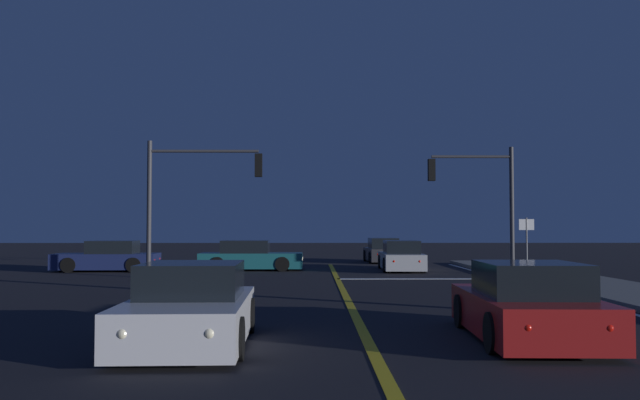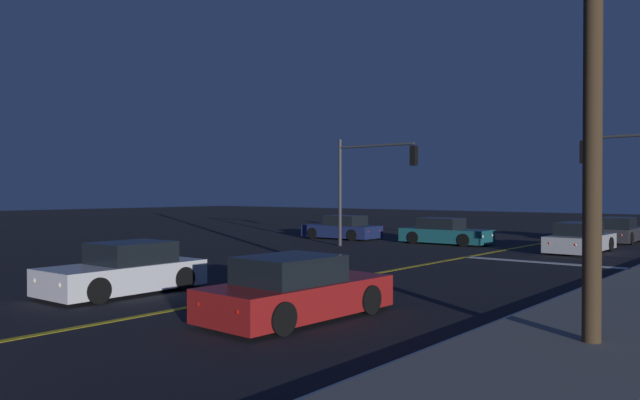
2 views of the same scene
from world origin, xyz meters
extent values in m
cube|color=gold|center=(0.00, 11.77, 0.01)|extent=(0.20, 40.03, 0.01)
cube|color=white|center=(6.20, 11.77, 0.01)|extent=(0.16, 40.03, 0.01)
cube|color=white|center=(3.22, 22.05, 0.01)|extent=(6.45, 0.50, 0.01)
cube|color=maroon|center=(2.75, 8.45, 0.44)|extent=(2.01, 4.43, 0.68)
cube|color=black|center=(2.74, 8.19, 1.04)|extent=(1.66, 2.06, 0.60)
cylinder|color=black|center=(1.95, 9.83, 0.32)|extent=(0.25, 0.65, 0.64)
cylinder|color=black|center=(3.67, 9.77, 0.32)|extent=(0.25, 0.65, 0.64)
cylinder|color=black|center=(1.84, 7.13, 0.32)|extent=(0.25, 0.65, 0.64)
cylinder|color=black|center=(3.56, 7.07, 0.32)|extent=(0.25, 0.65, 0.64)
sphere|color=#FFF4CC|center=(2.27, 10.59, 0.52)|extent=(0.18, 0.18, 0.18)
sphere|color=#FFF4CC|center=(3.41, 10.54, 0.52)|extent=(0.18, 0.18, 0.18)
sphere|color=red|center=(2.10, 6.35, 0.52)|extent=(0.14, 0.14, 0.14)
sphere|color=red|center=(3.24, 6.30, 0.52)|extent=(0.14, 0.14, 0.14)
cube|color=navy|center=(-9.98, 26.64, 0.44)|extent=(4.48, 2.05, 0.68)
cube|color=black|center=(-9.72, 26.65, 1.04)|extent=(2.09, 1.70, 0.60)
cylinder|color=black|center=(-11.32, 25.71, 0.32)|extent=(0.65, 0.24, 0.64)
cylinder|color=black|center=(-11.39, 27.48, 0.32)|extent=(0.65, 0.24, 0.64)
cylinder|color=black|center=(-8.58, 25.81, 0.32)|extent=(0.65, 0.24, 0.64)
cylinder|color=black|center=(-8.65, 27.58, 0.32)|extent=(0.65, 0.24, 0.64)
sphere|color=#FFF4CC|center=(-12.11, 25.98, 0.52)|extent=(0.18, 0.18, 0.18)
sphere|color=#FFF4CC|center=(-12.15, 27.15, 0.52)|extent=(0.18, 0.18, 0.18)
sphere|color=red|center=(-7.81, 26.14, 0.52)|extent=(0.14, 0.14, 0.14)
sphere|color=red|center=(-7.85, 27.31, 0.52)|extent=(0.14, 0.14, 0.14)
cube|color=#B2B5BA|center=(3.04, 27.08, 0.44)|extent=(1.85, 4.74, 0.68)
cube|color=black|center=(3.03, 26.80, 1.04)|extent=(1.54, 2.20, 0.60)
cylinder|color=black|center=(2.28, 28.56, 0.32)|extent=(0.24, 0.65, 0.64)
cylinder|color=black|center=(3.88, 28.51, 0.32)|extent=(0.24, 0.65, 0.64)
cylinder|color=black|center=(2.20, 25.65, 0.32)|extent=(0.24, 0.65, 0.64)
cylinder|color=black|center=(3.80, 25.60, 0.32)|extent=(0.24, 0.65, 0.64)
sphere|color=#FFF4CC|center=(2.57, 29.38, 0.52)|extent=(0.18, 0.18, 0.18)
sphere|color=#FFF4CC|center=(3.63, 29.35, 0.52)|extent=(0.18, 0.18, 0.18)
sphere|color=red|center=(2.44, 24.80, 0.52)|extent=(0.14, 0.14, 0.14)
sphere|color=red|center=(3.51, 24.77, 0.52)|extent=(0.14, 0.14, 0.14)
cube|color=silver|center=(-2.95, 7.93, 0.44)|extent=(1.97, 4.26, 0.68)
cube|color=black|center=(-2.96, 8.18, 1.04)|extent=(1.65, 1.98, 0.60)
cylinder|color=black|center=(-2.04, 6.65, 0.32)|extent=(0.24, 0.65, 0.64)
cylinder|color=black|center=(-3.78, 6.60, 0.32)|extent=(0.24, 0.65, 0.64)
cylinder|color=black|center=(-2.12, 9.25, 0.32)|extent=(0.24, 0.65, 0.64)
cylinder|color=black|center=(-3.85, 9.21, 0.32)|extent=(0.24, 0.65, 0.64)
sphere|color=#FFF4CC|center=(-2.32, 5.90, 0.52)|extent=(0.18, 0.18, 0.18)
sphere|color=#FFF4CC|center=(-3.47, 5.87, 0.52)|extent=(0.18, 0.18, 0.18)
sphere|color=red|center=(-2.43, 10.00, 0.52)|extent=(0.14, 0.14, 0.14)
sphere|color=red|center=(-3.58, 9.96, 0.52)|extent=(0.14, 0.14, 0.14)
cube|color=#2D2D33|center=(2.95, 34.05, 0.44)|extent=(1.85, 4.16, 0.68)
cube|color=black|center=(2.96, 33.81, 1.04)|extent=(1.54, 1.94, 0.60)
cylinder|color=black|center=(2.11, 35.30, 0.32)|extent=(0.24, 0.65, 0.64)
cylinder|color=black|center=(3.71, 35.35, 0.32)|extent=(0.24, 0.65, 0.64)
cylinder|color=black|center=(2.19, 32.75, 0.32)|extent=(0.24, 0.65, 0.64)
cylinder|color=black|center=(3.79, 32.80, 0.32)|extent=(0.24, 0.65, 0.64)
sphere|color=#FFF4CC|center=(2.35, 36.03, 0.52)|extent=(0.18, 0.18, 0.18)
sphere|color=#FFF4CC|center=(3.42, 36.06, 0.52)|extent=(0.18, 0.18, 0.18)
sphere|color=red|center=(2.48, 32.03, 0.52)|extent=(0.14, 0.14, 0.14)
sphere|color=red|center=(3.55, 32.07, 0.52)|extent=(0.14, 0.14, 0.14)
cube|color=#195960|center=(-3.67, 27.23, 0.44)|extent=(4.59, 1.81, 0.68)
cube|color=black|center=(-3.95, 27.23, 1.04)|extent=(2.11, 1.54, 0.60)
cylinder|color=black|center=(-2.26, 28.07, 0.32)|extent=(0.64, 0.22, 0.64)
cylinder|color=black|center=(-2.25, 26.40, 0.32)|extent=(0.64, 0.22, 0.64)
cylinder|color=black|center=(-5.09, 28.05, 0.32)|extent=(0.64, 0.22, 0.64)
cylinder|color=black|center=(-5.09, 26.39, 0.32)|extent=(0.64, 0.22, 0.64)
sphere|color=#FFF4CC|center=(-1.45, 27.79, 0.52)|extent=(0.18, 0.18, 0.18)
sphere|color=#FFF4CC|center=(-1.44, 26.69, 0.52)|extent=(0.18, 0.18, 0.18)
sphere|color=red|center=(-5.91, 27.77, 0.52)|extent=(0.14, 0.14, 0.14)
sphere|color=red|center=(-5.91, 26.66, 0.52)|extent=(0.14, 0.14, 0.14)
cylinder|color=#38383D|center=(7.25, 24.35, 2.62)|extent=(0.18, 0.18, 5.23)
cylinder|color=#38383D|center=(5.60, 24.35, 4.83)|extent=(3.29, 0.12, 0.12)
cube|color=black|center=(3.96, 24.35, 4.28)|extent=(0.28, 0.28, 0.90)
sphere|color=red|center=(3.96, 24.35, 4.55)|extent=(0.22, 0.22, 0.22)
sphere|color=#4C2D05|center=(3.96, 24.35, 4.28)|extent=(0.22, 0.22, 0.22)
sphere|color=#0A3814|center=(3.96, 24.35, 4.01)|extent=(0.22, 0.22, 0.22)
cylinder|color=#38383D|center=(-7.25, 22.95, 2.64)|extent=(0.18, 0.18, 5.29)
cylinder|color=#38383D|center=(-5.14, 22.95, 4.89)|extent=(4.22, 0.12, 0.12)
cube|color=black|center=(-3.03, 22.95, 4.34)|extent=(0.28, 0.28, 0.90)
sphere|color=red|center=(-3.03, 22.95, 4.61)|extent=(0.22, 0.22, 0.22)
sphere|color=#4C2D05|center=(-3.03, 22.95, 4.34)|extent=(0.22, 0.22, 0.22)
sphere|color=#0A3814|center=(-3.03, 22.95, 4.07)|extent=(0.22, 0.22, 0.22)
cylinder|color=slate|center=(6.95, 21.55, 1.14)|extent=(0.06, 0.06, 2.28)
cube|color=white|center=(6.95, 21.55, 2.03)|extent=(0.56, 0.04, 0.40)
camera|label=1|loc=(-0.94, -3.22, 1.94)|focal=37.94mm
camera|label=2|loc=(11.35, -1.29, 2.67)|focal=34.49mm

